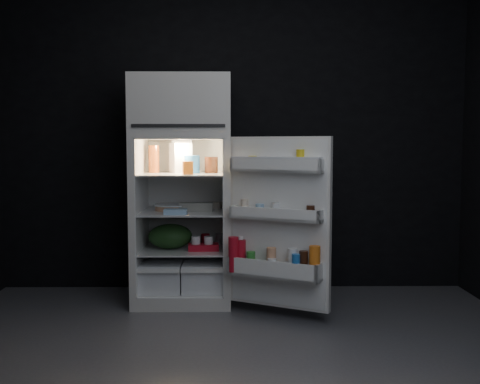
{
  "coord_description": "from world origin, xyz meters",
  "views": [
    {
      "loc": [
        0.01,
        -3.17,
        1.26
      ],
      "look_at": [
        0.06,
        1.0,
        0.9
      ],
      "focal_mm": 42.0,
      "sensor_mm": 36.0,
      "label": 1
    }
  ],
  "objects_px": {
    "fridge_door": "(278,225)",
    "egg_carton": "(196,207)",
    "milk_jug": "(181,158)",
    "yogurt_tray": "(204,247)",
    "refrigerator": "(183,182)"
  },
  "relations": [
    {
      "from": "fridge_door",
      "to": "milk_jug",
      "type": "xyz_separation_m",
      "value": [
        -0.74,
        0.59,
        0.46
      ]
    },
    {
      "from": "yogurt_tray",
      "to": "milk_jug",
      "type": "bearing_deg",
      "value": 131.61
    },
    {
      "from": "milk_jug",
      "to": "egg_carton",
      "type": "distance_m",
      "value": 0.43
    },
    {
      "from": "refrigerator",
      "to": "yogurt_tray",
      "type": "bearing_deg",
      "value": -40.92
    },
    {
      "from": "egg_carton",
      "to": "yogurt_tray",
      "type": "relative_size",
      "value": 1.12
    },
    {
      "from": "fridge_door",
      "to": "yogurt_tray",
      "type": "bearing_deg",
      "value": 143.43
    },
    {
      "from": "fridge_door",
      "to": "egg_carton",
      "type": "bearing_deg",
      "value": 142.48
    },
    {
      "from": "fridge_door",
      "to": "yogurt_tray",
      "type": "relative_size",
      "value": 5.13
    },
    {
      "from": "milk_jug",
      "to": "refrigerator",
      "type": "bearing_deg",
      "value": -85.07
    },
    {
      "from": "milk_jug",
      "to": "egg_carton",
      "type": "height_order",
      "value": "milk_jug"
    },
    {
      "from": "milk_jug",
      "to": "yogurt_tray",
      "type": "distance_m",
      "value": 0.75
    },
    {
      "from": "milk_jug",
      "to": "yogurt_tray",
      "type": "height_order",
      "value": "milk_jug"
    },
    {
      "from": "milk_jug",
      "to": "egg_carton",
      "type": "relative_size",
      "value": 0.9
    },
    {
      "from": "fridge_door",
      "to": "milk_jug",
      "type": "height_order",
      "value": "fridge_door"
    },
    {
      "from": "fridge_door",
      "to": "egg_carton",
      "type": "xyz_separation_m",
      "value": [
        -0.61,
        0.47,
        0.08
      ]
    }
  ]
}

